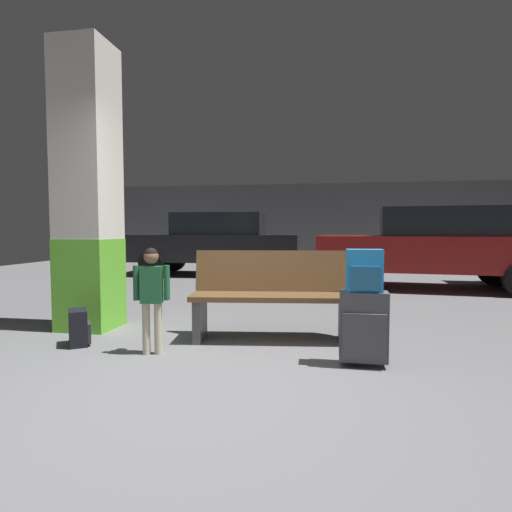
% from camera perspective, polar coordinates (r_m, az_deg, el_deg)
% --- Properties ---
extents(ground_plane, '(18.00, 18.00, 0.10)m').
position_cam_1_polar(ground_plane, '(6.76, 2.17, -6.22)').
color(ground_plane, slate).
extents(garage_back_wall, '(18.00, 0.12, 2.80)m').
position_cam_1_polar(garage_back_wall, '(15.49, 6.47, 4.65)').
color(garage_back_wall, '#565658').
rests_on(garage_back_wall, ground_plane).
extents(structural_pillar, '(0.57, 0.57, 3.12)m').
position_cam_1_polar(structural_pillar, '(5.00, -22.03, 8.49)').
color(structural_pillar, '#66C633').
rests_on(structural_pillar, ground_plane).
extents(bench, '(1.65, 0.71, 0.89)m').
position_cam_1_polar(bench, '(4.20, 2.23, -5.42)').
color(bench, brown).
rests_on(bench, ground_plane).
extents(suitcase, '(0.38, 0.24, 0.60)m').
position_cam_1_polar(suitcase, '(3.51, 14.51, -9.34)').
color(suitcase, '#4C4C51').
rests_on(suitcase, ground_plane).
extents(backpack_bright, '(0.28, 0.20, 0.34)m').
position_cam_1_polar(backpack_bright, '(3.43, 14.63, -2.00)').
color(backpack_bright, '#268CD8').
rests_on(backpack_bright, suitcase).
extents(child, '(0.31, 0.18, 0.94)m').
position_cam_1_polar(child, '(3.78, -14.14, -4.40)').
color(child, beige).
rests_on(child, ground_plane).
extents(backpack_dark_floor, '(0.30, 0.32, 0.34)m').
position_cam_1_polar(backpack_dark_floor, '(4.36, -23.13, -9.04)').
color(backpack_dark_floor, black).
rests_on(backpack_dark_floor, ground_plane).
extents(parked_car_near, '(4.24, 2.09, 1.51)m').
position_cam_1_polar(parked_car_near, '(8.47, 23.07, 1.30)').
color(parked_car_near, maroon).
rests_on(parked_car_near, ground_plane).
extents(parked_car_far, '(4.17, 1.93, 1.51)m').
position_cam_1_polar(parked_car_far, '(10.27, -5.50, 1.91)').
color(parked_car_far, black).
rests_on(parked_car_far, ground_plane).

